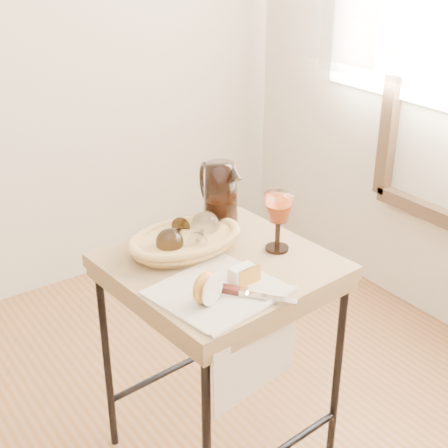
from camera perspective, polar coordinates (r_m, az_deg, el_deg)
side_table at (r=1.99m, az=-0.34°, el=-12.21°), size 0.60×0.60×0.71m
tea_towel at (r=1.65m, az=-0.60°, el=-5.96°), size 0.34×0.32×0.01m
bread_basket at (r=1.84m, az=-3.45°, el=-1.66°), size 0.31×0.22×0.05m
goblet_lying_a at (r=1.82m, az=-4.41°, el=-1.01°), size 0.15×0.14×0.08m
goblet_lying_b at (r=1.83m, az=-1.98°, el=-0.71°), size 0.16×0.16×0.08m
pitcher at (r=1.93m, az=-0.30°, el=2.47°), size 0.21×0.26×0.25m
wine_goblet at (r=1.82m, az=4.83°, el=0.17°), size 0.10×0.10×0.18m
apple_half at (r=1.58m, az=-1.66°, el=-5.63°), size 0.10×0.08×0.08m
apple_wedge at (r=1.67m, az=1.63°, el=-4.52°), size 0.07×0.04×0.05m
table_knife at (r=1.62m, az=2.04°, el=-6.08°), size 0.16×0.20×0.02m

